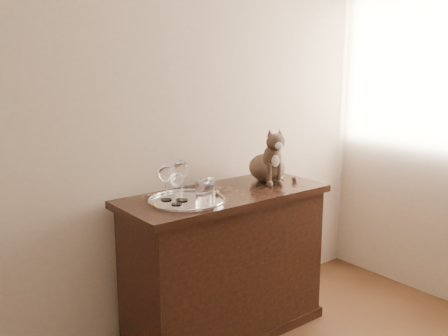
# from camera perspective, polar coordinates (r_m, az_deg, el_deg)

# --- Properties ---
(wall_back) EXTENTS (4.00, 0.10, 2.70)m
(wall_back) POSITION_cam_1_polar(r_m,az_deg,el_deg) (2.64, -14.54, 7.08)
(wall_back) COLOR tan
(wall_back) RESTS_ON ground
(sideboard) EXTENTS (1.20, 0.50, 0.85)m
(sideboard) POSITION_cam_1_polar(r_m,az_deg,el_deg) (2.91, 0.09, -10.89)
(sideboard) COLOR black
(sideboard) RESTS_ON ground
(tray) EXTENTS (0.40, 0.40, 0.01)m
(tray) POSITION_cam_1_polar(r_m,az_deg,el_deg) (2.59, -4.26, -3.81)
(tray) COLOR silver
(tray) RESTS_ON sideboard
(wine_glass_a) EXTENTS (0.07, 0.07, 0.19)m
(wine_glass_a) POSITION_cam_1_polar(r_m,az_deg,el_deg) (2.59, -6.68, -1.66)
(wine_glass_a) COLOR silver
(wine_glass_a) RESTS_ON tray
(wine_glass_c) EXTENTS (0.07, 0.07, 0.18)m
(wine_glass_c) POSITION_cam_1_polar(r_m,az_deg,el_deg) (2.50, -5.46, -2.22)
(wine_glass_c) COLOR white
(wine_glass_c) RESTS_ON tray
(wine_glass_d) EXTENTS (0.08, 0.08, 0.21)m
(wine_glass_d) POSITION_cam_1_polar(r_m,az_deg,el_deg) (2.57, -4.93, -1.45)
(wine_glass_d) COLOR white
(wine_glass_d) RESTS_ON tray
(tumbler_a) EXTENTS (0.08, 0.08, 0.09)m
(tumbler_a) POSITION_cam_1_polar(r_m,az_deg,el_deg) (2.59, -2.36, -2.64)
(tumbler_a) COLOR white
(tumbler_a) RESTS_ON tray
(tumbler_c) EXTENTS (0.08, 0.08, 0.09)m
(tumbler_c) POSITION_cam_1_polar(r_m,az_deg,el_deg) (2.66, -1.96, -2.21)
(tumbler_c) COLOR silver
(tumbler_c) RESTS_ON tray
(cat) EXTENTS (0.42, 0.41, 0.33)m
(cat) POSITION_cam_1_polar(r_m,az_deg,el_deg) (3.01, 4.97, 1.61)
(cat) COLOR brown
(cat) RESTS_ON sideboard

